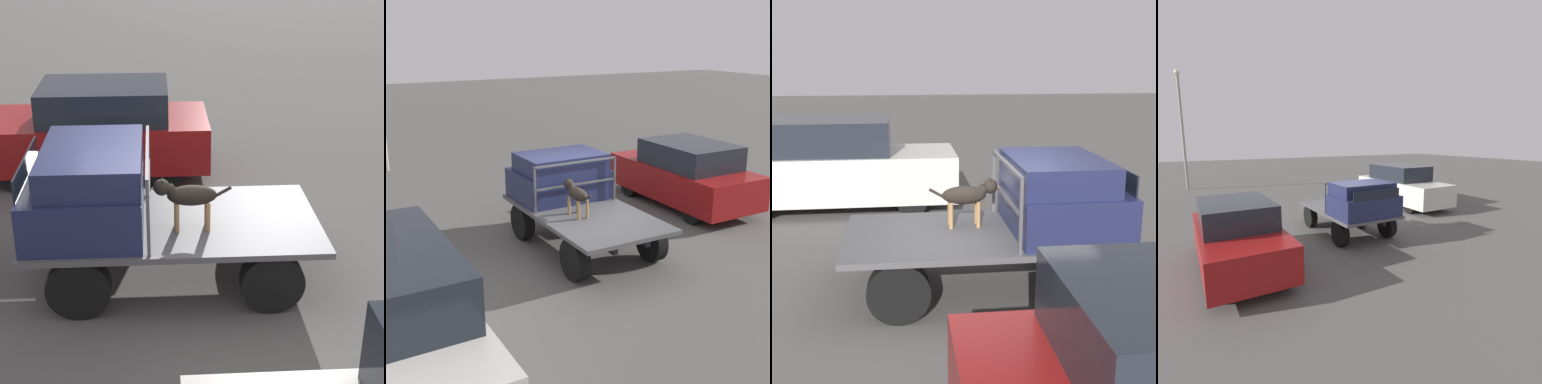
# 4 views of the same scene
# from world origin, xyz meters

# --- Properties ---
(ground_plane) EXTENTS (80.00, 80.00, 0.00)m
(ground_plane) POSITION_xyz_m (0.00, 0.00, 0.00)
(ground_plane) COLOR #514F4C
(flatbed_truck) EXTENTS (3.79, 2.07, 0.85)m
(flatbed_truck) POSITION_xyz_m (0.00, 0.00, 0.61)
(flatbed_truck) COLOR black
(flatbed_truck) RESTS_ON ground
(truck_cab) EXTENTS (1.46, 1.95, 1.02)m
(truck_cab) POSITION_xyz_m (1.08, 0.00, 1.33)
(truck_cab) COLOR #1E2347
(truck_cab) RESTS_ON flatbed_truck
(truck_headboard) EXTENTS (0.04, 1.95, 0.98)m
(truck_headboard) POSITION_xyz_m (0.31, 0.00, 1.49)
(truck_headboard) COLOR #4C4C4F
(truck_headboard) RESTS_ON flatbed_truck
(dog) EXTENTS (1.02, 0.26, 0.72)m
(dog) POSITION_xyz_m (-0.15, 0.27, 1.30)
(dog) COLOR #9E7547
(dog) RESTS_ON flatbed_truck
(parked_sedan) EXTENTS (4.16, 1.83, 1.70)m
(parked_sedan) POSITION_xyz_m (1.28, -3.80, 0.85)
(parked_sedan) COLOR black
(parked_sedan) RESTS_ON ground
(parked_pickup_far) EXTENTS (5.04, 1.96, 1.93)m
(parked_pickup_far) POSITION_xyz_m (-2.53, 4.51, 0.95)
(parked_pickup_far) COLOR black
(parked_pickup_far) RESTS_ON ground
(light_pole_far) EXTENTS (0.35, 0.35, 7.34)m
(light_pole_far) POSITION_xyz_m (-12.87, -4.57, 4.21)
(light_pole_far) COLOR gray
(light_pole_far) RESTS_ON ground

